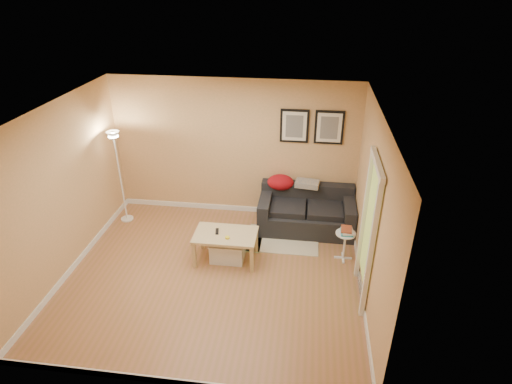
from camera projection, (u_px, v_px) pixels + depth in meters
The scene contains 25 objects.
floor at pixel (214, 274), 6.55m from camera, with size 4.50×4.50×0.00m, color #A16745.
ceiling at pixel (205, 113), 5.33m from camera, with size 4.50×4.50×0.00m, color white.
wall_back at pixel (234, 149), 7.69m from camera, with size 4.50×4.50×0.00m, color tan.
wall_front at pixel (165, 299), 4.19m from camera, with size 4.50×4.50×0.00m, color tan.
wall_left at pixel (61, 192), 6.20m from camera, with size 4.00×4.00×0.00m, color tan.
wall_right at pixel (372, 213), 5.68m from camera, with size 4.00×4.00×0.00m, color tan.
baseboard_back at pixel (236, 208), 8.27m from camera, with size 4.50×0.02×0.10m, color white.
baseboard_front at pixel (176, 382), 4.79m from camera, with size 4.50×0.02×0.10m, color white.
baseboard_left at pixel (79, 260), 6.78m from camera, with size 0.02×4.00×0.10m, color white.
baseboard_right at pixel (360, 284), 6.27m from camera, with size 0.02×4.00×0.10m, color white.
sofa at pixel (306, 210), 7.56m from camera, with size 1.70×0.90×0.75m, color black, non-canonical shape.
red_throw at pixel (281, 182), 7.67m from camera, with size 0.48×0.36×0.28m, color maroon, non-canonical shape.
plaid_throw at pixel (307, 184), 7.60m from camera, with size 0.42×0.26×0.10m, color tan, non-canonical shape.
framed_print_left at pixel (294, 126), 7.31m from camera, with size 0.50×0.04×0.60m, color black, non-canonical shape.
framed_print_right at pixel (329, 127), 7.24m from camera, with size 0.50×0.04×0.60m, color black, non-canonical shape.
area_rug at pixel (283, 240), 7.38m from camera, with size 1.25×0.85×0.01m, color beige.
green_runner at pixel (241, 243), 7.29m from camera, with size 0.70×0.50×0.01m, color #668C4C.
coffee_table at pixel (226, 247), 6.78m from camera, with size 1.00×0.61×0.50m, color tan, non-canonical shape.
remote_control at pixel (217, 231), 6.71m from camera, with size 0.05×0.16×0.02m, color black.
tape_roll at pixel (227, 238), 6.54m from camera, with size 0.07×0.07×0.03m, color yellow.
storage_bin at pixel (228, 250), 6.82m from camera, with size 0.55×0.40×0.34m, color white, non-canonical shape.
side_table at pixel (344, 246), 6.80m from camera, with size 0.33×0.33×0.50m, color white, non-canonical shape.
book_stack at pixel (347, 231), 6.67m from camera, with size 0.19×0.25×0.08m, color teal, non-canonical shape.
floor_lamp at pixel (121, 180), 7.60m from camera, with size 0.23×0.23×1.77m, color white, non-canonical shape.
doorway at pixel (367, 235), 5.69m from camera, with size 0.12×1.01×2.13m, color white, non-canonical shape.
Camera 1 is at (1.32, -5.05, 4.22)m, focal length 29.41 mm.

